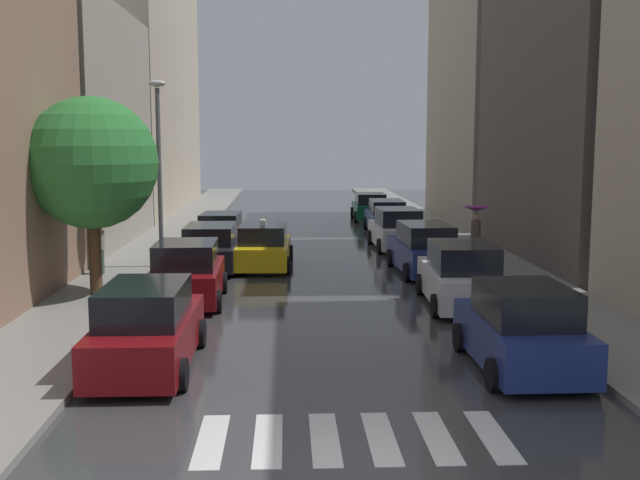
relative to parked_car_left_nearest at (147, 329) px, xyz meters
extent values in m
cube|color=#38383B|center=(3.93, 18.52, -0.86)|extent=(28.00, 72.00, 0.04)
cube|color=gray|center=(-2.57, 18.52, -0.76)|extent=(3.00, 72.00, 0.15)
cube|color=gray|center=(10.43, 18.52, -0.76)|extent=(3.00, 72.00, 0.15)
cube|color=silver|center=(1.68, -3.92, -0.83)|extent=(0.45, 2.20, 0.01)
cube|color=silver|center=(2.58, -3.92, -0.83)|extent=(0.45, 2.20, 0.01)
cube|color=silver|center=(3.48, -3.92, -0.83)|extent=(0.45, 2.20, 0.01)
cube|color=silver|center=(4.38, -3.92, -0.83)|extent=(0.45, 2.20, 0.01)
cube|color=silver|center=(5.28, -3.92, -0.83)|extent=(0.45, 2.20, 0.01)
cube|color=silver|center=(6.18, -3.92, -0.83)|extent=(0.45, 2.20, 0.01)
cube|color=#9E9384|center=(-7.07, 18.17, 4.30)|extent=(6.00, 12.81, 10.28)
cube|color=#B2A38C|center=(-7.07, 35.76, 11.21)|extent=(6.00, 21.89, 24.10)
cube|color=#564C47|center=(14.93, 13.86, 7.41)|extent=(6.00, 12.83, 16.50)
cube|color=#9E9384|center=(14.93, 27.40, 8.27)|extent=(6.00, 12.56, 18.22)
cube|color=maroon|center=(0.00, 0.06, -0.21)|extent=(1.82, 4.67, 0.90)
cube|color=black|center=(0.00, -0.17, 0.60)|extent=(1.60, 2.57, 0.73)
cylinder|color=black|center=(-0.89, 1.61, -0.52)|extent=(0.22, 0.64, 0.64)
cylinder|color=black|center=(0.91, 1.60, -0.52)|extent=(0.22, 0.64, 0.64)
cylinder|color=black|center=(-0.91, -1.47, -0.52)|extent=(0.22, 0.64, 0.64)
cylinder|color=black|center=(0.89, -1.48, -0.52)|extent=(0.22, 0.64, 0.64)
cube|color=maroon|center=(0.01, 6.36, -0.21)|extent=(2.00, 4.10, 0.89)
cube|color=black|center=(0.01, 6.16, 0.60)|extent=(1.73, 2.27, 0.73)
cylinder|color=black|center=(-0.98, 7.68, -0.52)|extent=(0.23, 0.64, 0.64)
cylinder|color=black|center=(0.94, 7.72, -0.52)|extent=(0.23, 0.64, 0.64)
cylinder|color=black|center=(-0.92, 5.00, -0.52)|extent=(0.23, 0.64, 0.64)
cylinder|color=black|center=(0.99, 5.04, -0.52)|extent=(0.23, 0.64, 0.64)
cube|color=black|center=(0.13, 12.24, -0.26)|extent=(1.96, 4.80, 0.80)
cube|color=black|center=(0.13, 12.00, 0.47)|extent=(1.71, 2.65, 0.66)
cylinder|color=black|center=(-0.83, 13.83, -0.52)|extent=(0.22, 0.64, 0.64)
cylinder|color=black|center=(1.11, 13.82, -0.52)|extent=(0.22, 0.64, 0.64)
cylinder|color=black|center=(-0.84, 10.66, -0.52)|extent=(0.22, 0.64, 0.64)
cylinder|color=black|center=(1.09, 10.65, -0.52)|extent=(0.22, 0.64, 0.64)
cube|color=brown|center=(0.07, 17.46, -0.28)|extent=(2.02, 4.35, 0.75)
cube|color=black|center=(0.06, 17.25, 0.40)|extent=(1.71, 2.42, 0.62)
cylinder|color=black|center=(-0.77, 18.91, -0.52)|extent=(0.25, 0.65, 0.64)
cylinder|color=black|center=(1.04, 18.82, -0.52)|extent=(0.25, 0.65, 0.64)
cylinder|color=black|center=(-0.91, 16.10, -0.52)|extent=(0.25, 0.65, 0.64)
cylinder|color=black|center=(0.91, 16.01, -0.52)|extent=(0.25, 0.65, 0.64)
cube|color=navy|center=(7.71, -0.38, -0.22)|extent=(1.91, 4.13, 0.89)
cube|color=black|center=(7.71, -0.58, 0.59)|extent=(1.67, 2.28, 0.73)
cylinder|color=black|center=(6.77, 0.97, -0.52)|extent=(0.23, 0.64, 0.64)
cylinder|color=black|center=(8.64, 0.99, -0.52)|extent=(0.23, 0.64, 0.64)
cylinder|color=black|center=(6.79, -1.74, -0.52)|extent=(0.23, 0.64, 0.64)
cylinder|color=black|center=(8.66, -1.73, -0.52)|extent=(0.23, 0.64, 0.64)
cube|color=silver|center=(7.86, 5.67, -0.21)|extent=(2.07, 4.61, 0.90)
cube|color=black|center=(7.85, 5.44, 0.60)|extent=(1.77, 2.56, 0.73)
cylinder|color=black|center=(6.97, 7.20, -0.52)|extent=(0.24, 0.65, 0.64)
cylinder|color=black|center=(8.86, 7.13, -0.52)|extent=(0.24, 0.65, 0.64)
cylinder|color=black|center=(6.85, 4.21, -0.52)|extent=(0.24, 0.65, 0.64)
cylinder|color=black|center=(8.75, 4.13, -0.52)|extent=(0.24, 0.65, 0.64)
cube|color=navy|center=(7.73, 10.93, -0.22)|extent=(2.01, 4.82, 0.89)
cube|color=black|center=(7.74, 10.69, 0.59)|extent=(1.70, 2.68, 0.72)
cylinder|color=black|center=(6.76, 12.45, -0.52)|extent=(0.25, 0.65, 0.64)
cylinder|color=black|center=(8.56, 12.53, -0.52)|extent=(0.25, 0.65, 0.64)
cylinder|color=black|center=(6.90, 9.32, -0.52)|extent=(0.25, 0.65, 0.64)
cylinder|color=black|center=(8.70, 9.40, -0.52)|extent=(0.25, 0.65, 0.64)
cube|color=silver|center=(7.65, 16.95, -0.23)|extent=(2.03, 4.47, 0.87)
cube|color=black|center=(7.66, 16.73, 0.57)|extent=(1.74, 2.47, 0.71)
cylinder|color=black|center=(6.66, 18.38, -0.52)|extent=(0.24, 0.65, 0.64)
cylinder|color=black|center=(8.56, 18.44, -0.52)|extent=(0.24, 0.65, 0.64)
cylinder|color=black|center=(6.74, 15.47, -0.52)|extent=(0.24, 0.65, 0.64)
cylinder|color=black|center=(8.64, 15.52, -0.52)|extent=(0.24, 0.65, 0.64)
cube|color=navy|center=(7.93, 22.61, -0.25)|extent=(1.89, 4.70, 0.82)
cube|color=black|center=(7.92, 22.38, 0.49)|extent=(1.63, 2.60, 0.67)
cylinder|color=black|center=(7.06, 24.17, -0.52)|extent=(0.23, 0.64, 0.64)
cylinder|color=black|center=(8.86, 24.14, -0.52)|extent=(0.23, 0.64, 0.64)
cylinder|color=black|center=(7.00, 21.09, -0.52)|extent=(0.23, 0.64, 0.64)
cylinder|color=black|center=(8.80, 21.06, -0.52)|extent=(0.23, 0.64, 0.64)
cube|color=#0C4C2D|center=(7.75, 28.52, -0.27)|extent=(1.89, 4.18, 0.77)
cube|color=black|center=(7.75, 28.31, 0.43)|extent=(1.64, 2.31, 0.63)
cylinder|color=black|center=(6.86, 29.90, -0.52)|extent=(0.23, 0.64, 0.64)
cylinder|color=black|center=(8.68, 29.87, -0.52)|extent=(0.23, 0.64, 0.64)
cylinder|color=black|center=(6.82, 27.16, -0.52)|extent=(0.23, 0.64, 0.64)
cylinder|color=black|center=(8.64, 27.13, -0.52)|extent=(0.23, 0.64, 0.64)
cube|color=yellow|center=(2.04, 12.32, -0.26)|extent=(2.01, 4.42, 0.80)
cube|color=black|center=(2.03, 12.10, 0.46)|extent=(1.71, 2.46, 0.65)
cube|color=#F2EDCC|center=(2.03, 12.10, 0.88)|extent=(0.21, 0.37, 0.18)
cylinder|color=black|center=(1.17, 13.79, -0.52)|extent=(0.24, 0.65, 0.64)
cylinder|color=black|center=(3.02, 13.72, -0.52)|extent=(0.24, 0.65, 0.64)
cylinder|color=black|center=(1.06, 10.91, -0.52)|extent=(0.24, 0.65, 0.64)
cylinder|color=black|center=(2.91, 10.85, -0.52)|extent=(0.24, 0.65, 0.64)
cylinder|color=black|center=(9.85, 12.07, -0.25)|extent=(0.28, 0.28, 0.88)
cylinder|color=brown|center=(9.85, 12.07, 0.54)|extent=(0.36, 0.36, 0.70)
sphere|color=tan|center=(9.85, 12.07, 1.03)|extent=(0.27, 0.27, 0.27)
cone|color=#8C1E8C|center=(9.85, 12.07, 1.33)|extent=(1.00, 1.00, 0.20)
cylinder|color=#333338|center=(9.85, 12.07, 0.93)|extent=(0.02, 0.02, 0.78)
cylinder|color=#38513D|center=(-3.47, 10.46, -0.28)|extent=(0.28, 0.28, 0.82)
cylinder|color=gray|center=(-3.47, 10.46, 0.46)|extent=(0.36, 0.36, 0.65)
sphere|color=tan|center=(-3.47, 10.46, 0.92)|extent=(0.26, 0.26, 0.26)
cone|color=black|center=(-3.47, 10.46, 1.21)|extent=(1.13, 1.13, 0.20)
cylinder|color=#333338|center=(-3.47, 10.46, 0.84)|extent=(0.02, 0.02, 0.75)
cylinder|color=#513823|center=(-2.75, 6.98, 0.44)|extent=(0.36, 0.36, 2.25)
sphere|color=#2D7933|center=(-2.75, 6.98, 3.20)|extent=(3.85, 3.85, 3.85)
cylinder|color=#595B60|center=(-1.62, 11.89, 2.49)|extent=(0.16, 0.16, 6.34)
ellipsoid|color=beige|center=(-1.62, 11.89, 5.81)|extent=(0.60, 0.28, 0.24)
camera|label=1|loc=(2.90, -15.48, 3.91)|focal=42.79mm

